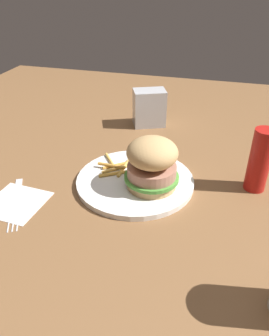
{
  "coord_description": "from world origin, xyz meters",
  "views": [
    {
      "loc": [
        0.13,
        -0.57,
        0.41
      ],
      "look_at": [
        -0.02,
        -0.0,
        0.04
      ],
      "focal_mm": 35.28,
      "sensor_mm": 36.0,
      "label": 1
    }
  ],
  "objects_px": {
    "sandwich": "(152,163)",
    "napkin": "(16,203)",
    "fries_pile": "(116,166)",
    "ketchup_bottle": "(260,160)",
    "napkin_dispenser": "(149,108)",
    "plate": "(134,182)",
    "fork": "(16,202)"
  },
  "relations": [
    {
      "from": "napkin",
      "to": "ketchup_bottle",
      "type": "distance_m",
      "value": 0.5
    },
    {
      "from": "plate",
      "to": "ketchup_bottle",
      "type": "height_order",
      "value": "ketchup_bottle"
    },
    {
      "from": "napkin",
      "to": "sandwich",
      "type": "bearing_deg",
      "value": 24.68
    },
    {
      "from": "sandwich",
      "to": "napkin",
      "type": "xyz_separation_m",
      "value": [
        -0.25,
        -0.12,
        -0.06
      ]
    },
    {
      "from": "plate",
      "to": "napkin_dispenser",
      "type": "bearing_deg",
      "value": 97.51
    },
    {
      "from": "sandwich",
      "to": "plate",
      "type": "bearing_deg",
      "value": 165.48
    },
    {
      "from": "sandwich",
      "to": "napkin_dispenser",
      "type": "bearing_deg",
      "value": 104.0
    },
    {
      "from": "plate",
      "to": "ketchup_bottle",
      "type": "bearing_deg",
      "value": 12.35
    },
    {
      "from": "sandwich",
      "to": "napkin_dispenser",
      "type": "height_order",
      "value": "sandwich"
    },
    {
      "from": "fork",
      "to": "fries_pile",
      "type": "bearing_deg",
      "value": 45.59
    },
    {
      "from": "fries_pile",
      "to": "ketchup_bottle",
      "type": "height_order",
      "value": "ketchup_bottle"
    },
    {
      "from": "fork",
      "to": "napkin",
      "type": "bearing_deg",
      "value": 117.45
    },
    {
      "from": "fries_pile",
      "to": "ketchup_bottle",
      "type": "xyz_separation_m",
      "value": [
        0.3,
        0.02,
        0.05
      ]
    },
    {
      "from": "napkin",
      "to": "fork",
      "type": "height_order",
      "value": "fork"
    },
    {
      "from": "fries_pile",
      "to": "napkin_dispenser",
      "type": "xyz_separation_m",
      "value": [
        0.01,
        0.28,
        0.04
      ]
    },
    {
      "from": "sandwich",
      "to": "fork",
      "type": "distance_m",
      "value": 0.28
    },
    {
      "from": "fork",
      "to": "napkin_dispenser",
      "type": "distance_m",
      "value": 0.47
    },
    {
      "from": "fries_pile",
      "to": "ketchup_bottle",
      "type": "relative_size",
      "value": 0.71
    },
    {
      "from": "napkin",
      "to": "napkin_dispenser",
      "type": "bearing_deg",
      "value": 68.7
    },
    {
      "from": "plate",
      "to": "napkin",
      "type": "bearing_deg",
      "value": -149.35
    },
    {
      "from": "sandwich",
      "to": "fork",
      "type": "height_order",
      "value": "sandwich"
    },
    {
      "from": "napkin_dispenser",
      "to": "ketchup_bottle",
      "type": "relative_size",
      "value": 0.77
    },
    {
      "from": "fries_pile",
      "to": "ketchup_bottle",
      "type": "bearing_deg",
      "value": 3.7
    },
    {
      "from": "ketchup_bottle",
      "to": "sandwich",
      "type": "bearing_deg",
      "value": -162.85
    },
    {
      "from": "napkin",
      "to": "napkin_dispenser",
      "type": "distance_m",
      "value": 0.47
    },
    {
      "from": "napkin_dispenser",
      "to": "napkin",
      "type": "bearing_deg",
      "value": -134.46
    },
    {
      "from": "sandwich",
      "to": "napkin",
      "type": "height_order",
      "value": "sandwich"
    },
    {
      "from": "sandwich",
      "to": "fries_pile",
      "type": "height_order",
      "value": "sandwich"
    },
    {
      "from": "fork",
      "to": "sandwich",
      "type": "bearing_deg",
      "value": 25.01
    },
    {
      "from": "sandwich",
      "to": "ketchup_bottle",
      "type": "relative_size",
      "value": 0.83
    },
    {
      "from": "fries_pile",
      "to": "plate",
      "type": "bearing_deg",
      "value": -33.65
    },
    {
      "from": "plate",
      "to": "napkin",
      "type": "relative_size",
      "value": 2.31
    }
  ]
}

